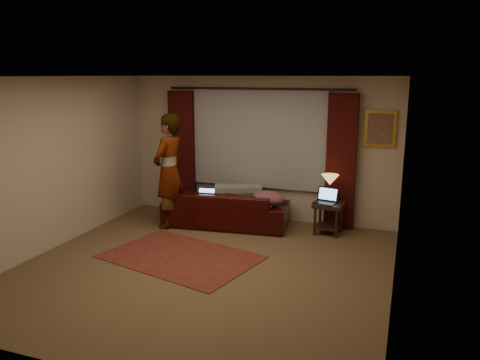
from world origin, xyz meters
The scene contains 20 objects.
floor centered at (0.00, 0.00, -0.01)m, with size 5.00×5.00×0.01m, color brown.
ceiling centered at (0.00, 0.00, 2.60)m, with size 5.00×5.00×0.02m, color silver.
wall_back centered at (0.00, 2.50, 1.30)m, with size 5.00×0.02×2.60m, color #C1B09A.
wall_front centered at (0.00, -2.50, 1.30)m, with size 5.00×0.02×2.60m, color #C1B09A.
wall_left centered at (-2.50, 0.00, 1.30)m, with size 0.02×5.00×2.60m, color #C1B09A.
wall_right centered at (2.50, 0.00, 1.30)m, with size 0.02×5.00×2.60m, color #C1B09A.
sheer_curtain centered at (0.00, 2.44, 1.50)m, with size 2.50×0.05×1.80m, color #95969C.
drape_left centered at (-1.50, 2.39, 1.18)m, with size 0.50×0.14×2.30m, color #360B09.
drape_right centered at (1.50, 2.39, 1.18)m, with size 0.50×0.14×2.30m, color #360B09.
curtain_rod centered at (0.00, 2.39, 2.38)m, with size 0.04×0.04×3.40m, color black.
picture_frame centered at (2.10, 2.47, 1.75)m, with size 0.50×0.04×0.60m, color gold.
sofa centered at (-0.39, 1.84, 0.44)m, with size 2.17×0.94×0.88m, color black.
throw_blanket centered at (-0.24, 2.04, 0.88)m, with size 0.83×0.33×0.10m, color gray.
clothing_pile centered at (0.37, 1.84, 0.56)m, with size 0.57×0.44×0.24m, color #794354.
laptop_sofa centered at (-0.71, 1.67, 0.55)m, with size 0.32×0.35×0.23m, color black, non-canonical shape.
area_rug centered at (-0.48, 0.23, 0.01)m, with size 2.17×1.45×0.01m, color maroon.
end_table centered at (1.38, 2.01, 0.27)m, with size 0.46×0.46×0.54m, color black.
tiffany_lamp centered at (1.37, 2.09, 0.77)m, with size 0.29×0.29×0.46m, color olive, non-canonical shape.
laptop_table centered at (1.32, 1.95, 0.66)m, with size 0.35×0.38×0.25m, color black, non-canonical shape.
person centered at (-1.31, 1.47, 0.99)m, with size 0.58×0.58×1.98m, color gray.
Camera 1 is at (2.55, -5.55, 2.63)m, focal length 35.00 mm.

